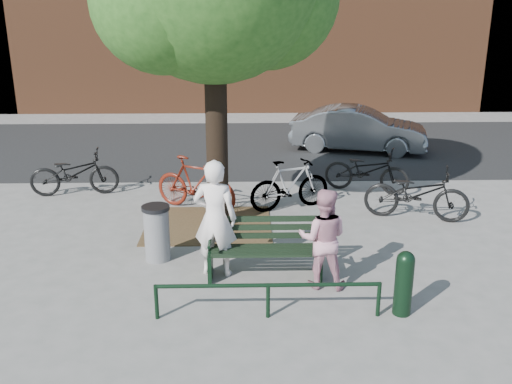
{
  "coord_description": "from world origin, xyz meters",
  "views": [
    {
      "loc": [
        -0.33,
        -8.02,
        4.05
      ],
      "look_at": [
        -0.11,
        1.0,
        1.07
      ],
      "focal_mm": 40.0,
      "sensor_mm": 36.0,
      "label": 1
    }
  ],
  "objects_px": {
    "park_bench": "(264,247)",
    "bollard": "(404,281)",
    "parked_car": "(358,129)",
    "person_left": "(215,218)",
    "bicycle_c": "(367,170)",
    "litter_bin": "(157,233)",
    "person_right": "(323,238)"
  },
  "relations": [
    {
      "from": "park_bench",
      "to": "bollard",
      "type": "distance_m",
      "value": 2.21
    },
    {
      "from": "person_left",
      "to": "bollard",
      "type": "relative_size",
      "value": 2.0
    },
    {
      "from": "person_right",
      "to": "bollard",
      "type": "distance_m",
      "value": 1.34
    },
    {
      "from": "park_bench",
      "to": "bicycle_c",
      "type": "xyz_separation_m",
      "value": [
        2.45,
        4.11,
        0.02
      ]
    },
    {
      "from": "park_bench",
      "to": "bollard",
      "type": "xyz_separation_m",
      "value": [
        1.84,
        -1.23,
        0.02
      ]
    },
    {
      "from": "park_bench",
      "to": "person_left",
      "type": "distance_m",
      "value": 0.88
    },
    {
      "from": "person_left",
      "to": "parked_car",
      "type": "distance_m",
      "value": 8.67
    },
    {
      "from": "park_bench",
      "to": "person_left",
      "type": "height_order",
      "value": "person_left"
    },
    {
      "from": "bollard",
      "to": "parked_car",
      "type": "xyz_separation_m",
      "value": [
        1.16,
        9.11,
        0.14
      ]
    },
    {
      "from": "bicycle_c",
      "to": "park_bench",
      "type": "bearing_deg",
      "value": 171.84
    },
    {
      "from": "person_right",
      "to": "litter_bin",
      "type": "relative_size",
      "value": 1.63
    },
    {
      "from": "park_bench",
      "to": "parked_car",
      "type": "distance_m",
      "value": 8.44
    },
    {
      "from": "bicycle_c",
      "to": "parked_car",
      "type": "relative_size",
      "value": 0.5
    },
    {
      "from": "parked_car",
      "to": "person_left",
      "type": "bearing_deg",
      "value": 169.4
    },
    {
      "from": "park_bench",
      "to": "person_left",
      "type": "relative_size",
      "value": 0.94
    },
    {
      "from": "bicycle_c",
      "to": "parked_car",
      "type": "height_order",
      "value": "parked_car"
    },
    {
      "from": "park_bench",
      "to": "bicycle_c",
      "type": "bearing_deg",
      "value": 59.18
    },
    {
      "from": "bicycle_c",
      "to": "bollard",
      "type": "bearing_deg",
      "value": -163.89
    },
    {
      "from": "park_bench",
      "to": "bicycle_c",
      "type": "height_order",
      "value": "bicycle_c"
    },
    {
      "from": "litter_bin",
      "to": "bicycle_c",
      "type": "bearing_deg",
      "value": 39.73
    },
    {
      "from": "park_bench",
      "to": "bicycle_c",
      "type": "distance_m",
      "value": 4.79
    },
    {
      "from": "person_left",
      "to": "person_right",
      "type": "height_order",
      "value": "person_left"
    },
    {
      "from": "person_right",
      "to": "parked_car",
      "type": "xyz_separation_m",
      "value": [
        2.15,
        8.26,
        -0.13
      ]
    },
    {
      "from": "litter_bin",
      "to": "bicycle_c",
      "type": "height_order",
      "value": "bicycle_c"
    },
    {
      "from": "park_bench",
      "to": "person_left",
      "type": "bearing_deg",
      "value": 174.64
    },
    {
      "from": "litter_bin",
      "to": "parked_car",
      "type": "distance_m",
      "value": 8.68
    },
    {
      "from": "person_left",
      "to": "bollard",
      "type": "height_order",
      "value": "person_left"
    },
    {
      "from": "person_right",
      "to": "litter_bin",
      "type": "height_order",
      "value": "person_right"
    },
    {
      "from": "park_bench",
      "to": "litter_bin",
      "type": "height_order",
      "value": "park_bench"
    },
    {
      "from": "bollard",
      "to": "litter_bin",
      "type": "relative_size",
      "value": 0.99
    },
    {
      "from": "park_bench",
      "to": "bollard",
      "type": "relative_size",
      "value": 1.87
    },
    {
      "from": "person_left",
      "to": "person_right",
      "type": "bearing_deg",
      "value": 175.28
    }
  ]
}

